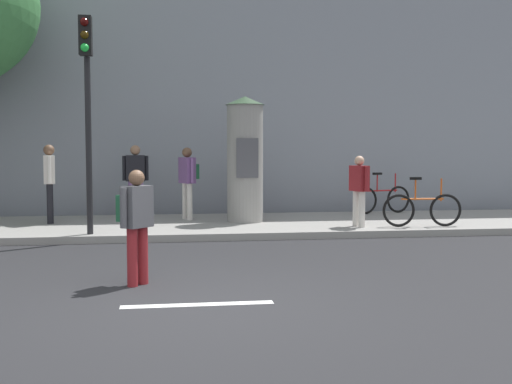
{
  "coord_description": "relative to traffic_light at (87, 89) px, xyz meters",
  "views": [
    {
      "loc": [
        -0.31,
        -7.11,
        1.81
      ],
      "look_at": [
        0.98,
        2.0,
        1.19
      ],
      "focal_mm": 42.9,
      "sensor_mm": 36.0,
      "label": 1
    }
  ],
  "objects": [
    {
      "name": "traffic_light",
      "position": [
        0.0,
        0.0,
        0.0
      ],
      "size": [
        0.24,
        0.45,
        4.25
      ],
      "color": "black",
      "rests_on": "sidewalk_curb"
    },
    {
      "name": "bicycle_upright",
      "position": [
        7.06,
        0.33,
        -2.47
      ],
      "size": [
        1.77,
        0.18,
        1.09
      ],
      "color": "black",
      "rests_on": "sidewalk_curb"
    },
    {
      "name": "building_backdrop",
      "position": [
        1.89,
        6.76,
        1.29
      ],
      "size": [
        36.0,
        5.0,
        8.61
      ],
      "primitive_type": "cube",
      "color": "gray",
      "rests_on": "ground_plane"
    },
    {
      "name": "pedestrian_tallest",
      "position": [
        1.13,
        -4.05,
        -2.09
      ],
      "size": [
        0.51,
        0.5,
        1.56
      ],
      "color": "maroon",
      "rests_on": "ground_plane"
    },
    {
      "name": "bicycle_leaning",
      "position": [
        7.15,
        3.15,
        -2.47
      ],
      "size": [
        1.72,
        0.53,
        1.09
      ],
      "color": "black",
      "rests_on": "sidewalk_curb"
    },
    {
      "name": "pedestrian_in_light_jacket",
      "position": [
        -1.14,
        2.13,
        -1.79
      ],
      "size": [
        0.31,
        0.64,
        1.8
      ],
      "color": "black",
      "rests_on": "sidewalk_curb"
    },
    {
      "name": "pedestrian_near_pole",
      "position": [
        2.02,
        2.49,
        -1.81
      ],
      "size": [
        0.5,
        0.6,
        1.74
      ],
      "color": "silver",
      "rests_on": "sidewalk_curb"
    },
    {
      "name": "ground_plane",
      "position": [
        1.89,
        -5.24,
        -3.01
      ],
      "size": [
        80.0,
        80.0,
        0.0
      ],
      "primitive_type": "plane",
      "color": "#232326"
    },
    {
      "name": "poster_column",
      "position": [
        3.33,
        1.82,
        -1.38
      ],
      "size": [
        0.92,
        0.92,
        2.92
      ],
      "color": "gray",
      "rests_on": "sidewalk_curb"
    },
    {
      "name": "sidewalk_curb",
      "position": [
        1.89,
        1.76,
        -2.94
      ],
      "size": [
        36.0,
        4.0,
        0.15
      ],
      "primitive_type": "cube",
      "color": "gray",
      "rests_on": "ground_plane"
    },
    {
      "name": "pedestrian_with_backpack",
      "position": [
        0.75,
        3.01,
        -1.79
      ],
      "size": [
        0.64,
        0.26,
        1.8
      ],
      "color": "#724C84",
      "rests_on": "sidewalk_curb"
    },
    {
      "name": "pedestrian_in_red_top",
      "position": [
        3.59,
        3.2,
        -1.93
      ],
      "size": [
        0.53,
        0.46,
        1.6
      ],
      "color": "#724C84",
      "rests_on": "sidewalk_curb"
    },
    {
      "name": "pedestrian_in_dark_shirt",
      "position": [
        5.68,
        0.5,
        -1.96
      ],
      "size": [
        0.36,
        0.6,
        1.55
      ],
      "color": "silver",
      "rests_on": "sidewalk_curb"
    },
    {
      "name": "lane_markings",
      "position": [
        1.89,
        -5.24,
        -3.01
      ],
      "size": [
        25.8,
        0.16,
        0.01
      ],
      "color": "silver",
      "rests_on": "ground_plane"
    }
  ]
}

